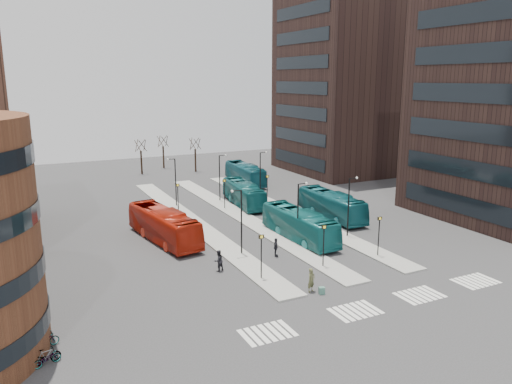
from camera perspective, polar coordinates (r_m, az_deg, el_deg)
name	(u,v)px	position (r m, az deg, el deg)	size (l,w,h in m)	color
ground	(406,333)	(34.70, 16.80, -15.19)	(160.00, 160.00, 0.00)	#2D2D2F
island_left	(193,222)	(57.10, -7.24, -3.44)	(2.50, 45.00, 0.15)	gray
island_mid	(241,216)	(59.23, -1.75, -2.74)	(2.50, 45.00, 0.15)	gray
island_right	(285,210)	(61.86, 3.32, -2.07)	(2.50, 45.00, 0.15)	gray
suitcase	(322,291)	(38.89, 7.52, -11.11)	(0.44, 0.35, 0.55)	navy
red_bus	(164,225)	(50.89, -10.51, -3.74)	(2.78, 11.87, 3.31)	#B4210D
teal_bus_a	(299,225)	(50.77, 4.96, -3.72)	(2.60, 11.13, 3.10)	#15686A
teal_bus_b	(244,194)	(64.20, -1.43, -0.19)	(2.53, 10.82, 3.01)	#12595C
teal_bus_c	(331,205)	(58.97, 8.61, -1.46)	(2.61, 11.15, 3.11)	#13565F
teal_bus_d	(245,174)	(77.41, -1.26, 2.11)	(2.62, 11.20, 3.12)	#12515E
traveller	(311,280)	(38.92, 6.34, -9.97)	(0.69, 0.45, 1.90)	#505331
commuter_a	(219,261)	(42.74, -4.31, -7.83)	(0.90, 0.70, 1.85)	black
commuter_b	(276,247)	(46.07, 2.28, -6.33)	(1.02, 0.42, 1.73)	black
commuter_c	(306,234)	(50.40, 5.69, -4.83)	(0.96, 0.55, 1.48)	black
bicycle_near	(47,359)	(32.22, -22.79, -17.15)	(0.56, 1.61, 0.85)	gray
bicycle_mid	(47,356)	(32.34, -22.82, -16.90)	(0.46, 1.63, 0.98)	gray
bicycle_far	(44,341)	(34.04, -23.05, -15.40)	(0.62, 1.79, 0.94)	gray
crosswalk_stripes	(386,303)	(38.39, 14.63, -12.20)	(22.35, 2.40, 0.01)	silver
tower_far	(350,84)	(89.70, 10.66, 12.01)	(20.12, 20.00, 30.00)	#2E1E19
sign_poles	(265,211)	(52.37, 1.03, -2.18)	(12.45, 22.12, 3.65)	black
lamp_posts	(253,190)	(56.88, -0.35, 0.25)	(14.04, 20.24, 6.12)	black
bare_trees	(167,156)	(89.00, -10.16, 4.09)	(10.97, 8.14, 5.90)	black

